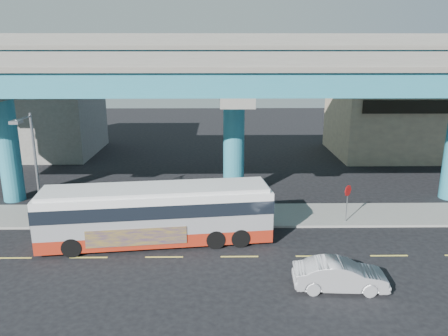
{
  "coord_description": "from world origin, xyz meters",
  "views": [
    {
      "loc": [
        -1.11,
        -21.41,
        10.67
      ],
      "look_at": [
        -0.77,
        4.0,
        3.72
      ],
      "focal_mm": 35.0,
      "sensor_mm": 36.0,
      "label": 1
    }
  ],
  "objects_px": {
    "transit_bus": "(157,212)",
    "parked_car": "(61,206)",
    "street_lamp": "(31,155)",
    "stop_sign": "(348,196)",
    "sedan": "(340,275)"
  },
  "relations": [
    {
      "from": "sedan",
      "to": "parked_car",
      "type": "height_order",
      "value": "sedan"
    },
    {
      "from": "parked_car",
      "to": "stop_sign",
      "type": "relative_size",
      "value": 1.56
    },
    {
      "from": "transit_bus",
      "to": "stop_sign",
      "type": "height_order",
      "value": "transit_bus"
    },
    {
      "from": "transit_bus",
      "to": "parked_car",
      "type": "relative_size",
      "value": 3.5
    },
    {
      "from": "transit_bus",
      "to": "street_lamp",
      "type": "height_order",
      "value": "street_lamp"
    },
    {
      "from": "street_lamp",
      "to": "stop_sign",
      "type": "xyz_separation_m",
      "value": [
        18.98,
        0.72,
        -2.85
      ]
    },
    {
      "from": "parked_car",
      "to": "stop_sign",
      "type": "height_order",
      "value": "stop_sign"
    },
    {
      "from": "parked_car",
      "to": "stop_sign",
      "type": "bearing_deg",
      "value": -101.39
    },
    {
      "from": "sedan",
      "to": "stop_sign",
      "type": "xyz_separation_m",
      "value": [
        2.51,
        7.76,
        1.16
      ]
    },
    {
      "from": "parked_car",
      "to": "stop_sign",
      "type": "xyz_separation_m",
      "value": [
        18.37,
        -1.42,
        1.1
      ]
    },
    {
      "from": "transit_bus",
      "to": "sedan",
      "type": "xyz_separation_m",
      "value": [
        9.0,
        -5.16,
        -1.11
      ]
    },
    {
      "from": "transit_bus",
      "to": "parked_car",
      "type": "distance_m",
      "value": 8.03
    },
    {
      "from": "street_lamp",
      "to": "transit_bus",
      "type": "bearing_deg",
      "value": -14.15
    },
    {
      "from": "transit_bus",
      "to": "stop_sign",
      "type": "distance_m",
      "value": 11.79
    },
    {
      "from": "transit_bus",
      "to": "street_lamp",
      "type": "distance_m",
      "value": 8.24
    }
  ]
}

